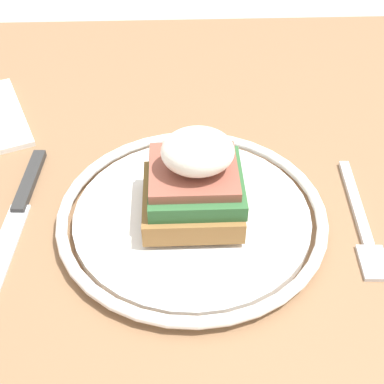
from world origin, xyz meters
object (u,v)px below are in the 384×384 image
at_px(sandwich, 195,180).
at_px(knife, 18,212).
at_px(plate, 192,215).
at_px(fork, 361,222).

xyz_separation_m(sandwich, knife, (0.16, -0.01, -0.04)).
bearing_deg(knife, sandwich, 174.97).
relative_size(plate, fork, 1.60).
relative_size(sandwich, knife, 0.42).
relative_size(plate, sandwich, 2.75).
height_order(plate, sandwich, sandwich).
bearing_deg(knife, fork, 175.39).
xyz_separation_m(sandwich, fork, (-0.15, 0.01, -0.04)).
bearing_deg(fork, plate, -3.35).
height_order(plate, fork, plate).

